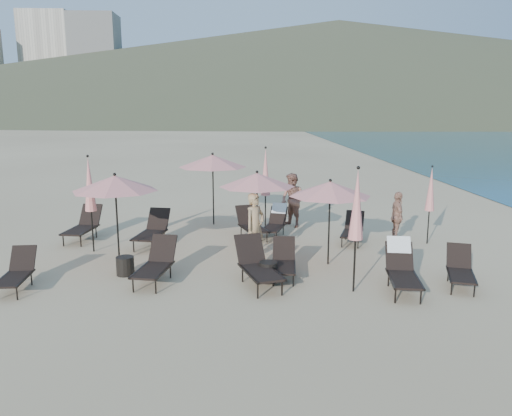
{
  "coord_description": "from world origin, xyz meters",
  "views": [
    {
      "loc": [
        -1.19,
        -10.98,
        4.04
      ],
      "look_at": [
        -0.64,
        3.5,
        1.1
      ],
      "focal_mm": 35.0,
      "sensor_mm": 36.0,
      "label": 1
    }
  ],
  "objects_px": {
    "lounger_1": "(156,263)",
    "umbrella_closed_2": "(89,185)",
    "lounger_4": "(402,267)",
    "lounger_9": "(275,221)",
    "side_table_1": "(268,272)",
    "umbrella_open_1": "(257,180)",
    "beachgoer_b": "(292,200)",
    "lounger_5": "(460,269)",
    "beachgoer_a": "(255,227)",
    "lounger_8": "(251,224)",
    "beachgoer_c": "(397,217)",
    "lounger_7": "(152,230)",
    "lounger_2": "(257,264)",
    "side_table_0": "(125,266)",
    "lounger_0": "(16,272)",
    "umbrella_closed_3": "(266,173)",
    "umbrella_closed_0": "(357,205)",
    "umbrella_open_3": "(213,161)",
    "umbrella_closed_1": "(431,190)",
    "lounger_3": "(284,261)",
    "umbrella_open_2": "(330,189)",
    "lounger_6": "(84,225)",
    "lounger_10": "(353,229)",
    "umbrella_open_0": "(115,183)"
  },
  "relations": [
    {
      "from": "lounger_6",
      "to": "beachgoer_b",
      "type": "relative_size",
      "value": 0.98
    },
    {
      "from": "side_table_0",
      "to": "beachgoer_a",
      "type": "bearing_deg",
      "value": 20.23
    },
    {
      "from": "lounger_1",
      "to": "beachgoer_a",
      "type": "relative_size",
      "value": 0.97
    },
    {
      "from": "lounger_3",
      "to": "side_table_1",
      "type": "xyz_separation_m",
      "value": [
        -0.39,
        -0.35,
        -0.16
      ]
    },
    {
      "from": "lounger_9",
      "to": "umbrella_open_1",
      "type": "height_order",
      "value": "umbrella_open_1"
    },
    {
      "from": "lounger_4",
      "to": "umbrella_closed_2",
      "type": "bearing_deg",
      "value": 165.99
    },
    {
      "from": "lounger_3",
      "to": "umbrella_closed_3",
      "type": "relative_size",
      "value": 0.54
    },
    {
      "from": "umbrella_open_2",
      "to": "umbrella_open_3",
      "type": "distance_m",
      "value": 5.64
    },
    {
      "from": "umbrella_open_1",
      "to": "beachgoer_b",
      "type": "bearing_deg",
      "value": 65.01
    },
    {
      "from": "beachgoer_b",
      "to": "lounger_1",
      "type": "bearing_deg",
      "value": -72.84
    },
    {
      "from": "umbrella_open_0",
      "to": "umbrella_closed_3",
      "type": "relative_size",
      "value": 0.85
    },
    {
      "from": "lounger_0",
      "to": "lounger_3",
      "type": "xyz_separation_m",
      "value": [
        6.09,
        0.62,
        -0.0
      ]
    },
    {
      "from": "lounger_7",
      "to": "umbrella_open_3",
      "type": "relative_size",
      "value": 0.72
    },
    {
      "from": "umbrella_closed_0",
      "to": "beachgoer_c",
      "type": "height_order",
      "value": "umbrella_closed_0"
    },
    {
      "from": "lounger_1",
      "to": "umbrella_closed_2",
      "type": "height_order",
      "value": "umbrella_closed_2"
    },
    {
      "from": "side_table_1",
      "to": "umbrella_open_1",
      "type": "bearing_deg",
      "value": 93.47
    },
    {
      "from": "lounger_3",
      "to": "beachgoer_a",
      "type": "bearing_deg",
      "value": 119.83
    },
    {
      "from": "lounger_0",
      "to": "beachgoer_c",
      "type": "height_order",
      "value": "beachgoer_c"
    },
    {
      "from": "umbrella_closed_3",
      "to": "beachgoer_b",
      "type": "height_order",
      "value": "umbrella_closed_3"
    },
    {
      "from": "lounger_9",
      "to": "umbrella_closed_2",
      "type": "bearing_deg",
      "value": -144.49
    },
    {
      "from": "lounger_0",
      "to": "umbrella_open_0",
      "type": "bearing_deg",
      "value": 43.57
    },
    {
      "from": "lounger_5",
      "to": "beachgoer_a",
      "type": "xyz_separation_m",
      "value": [
        -4.64,
        2.22,
        0.5
      ]
    },
    {
      "from": "umbrella_open_0",
      "to": "umbrella_open_2",
      "type": "xyz_separation_m",
      "value": [
        5.52,
        -0.44,
        -0.11
      ]
    },
    {
      "from": "lounger_7",
      "to": "lounger_9",
      "type": "height_order",
      "value": "lounger_7"
    },
    {
      "from": "lounger_3",
      "to": "lounger_10",
      "type": "relative_size",
      "value": 0.95
    },
    {
      "from": "lounger_4",
      "to": "side_table_0",
      "type": "height_order",
      "value": "lounger_4"
    },
    {
      "from": "umbrella_closed_3",
      "to": "beachgoer_c",
      "type": "xyz_separation_m",
      "value": [
        3.9,
        -1.61,
        -1.17
      ]
    },
    {
      "from": "umbrella_open_0",
      "to": "umbrella_closed_3",
      "type": "distance_m",
      "value": 5.23
    },
    {
      "from": "lounger_6",
      "to": "side_table_1",
      "type": "height_order",
      "value": "lounger_6"
    },
    {
      "from": "side_table_1",
      "to": "beachgoer_c",
      "type": "xyz_separation_m",
      "value": [
        4.11,
        3.36,
        0.54
      ]
    },
    {
      "from": "umbrella_closed_1",
      "to": "umbrella_closed_3",
      "type": "xyz_separation_m",
      "value": [
        -4.79,
        1.82,
        0.29
      ]
    },
    {
      "from": "lounger_9",
      "to": "beachgoer_c",
      "type": "bearing_deg",
      "value": 3.9
    },
    {
      "from": "umbrella_closed_3",
      "to": "umbrella_open_2",
      "type": "bearing_deg",
      "value": -68.75
    },
    {
      "from": "lounger_10",
      "to": "lounger_9",
      "type": "bearing_deg",
      "value": 177.6
    },
    {
      "from": "lounger_9",
      "to": "umbrella_open_0",
      "type": "distance_m",
      "value": 5.34
    },
    {
      "from": "lounger_6",
      "to": "lounger_3",
      "type": "bearing_deg",
      "value": -23.55
    },
    {
      "from": "lounger_4",
      "to": "lounger_9",
      "type": "xyz_separation_m",
      "value": [
        -2.48,
        4.91,
        -0.05
      ]
    },
    {
      "from": "umbrella_open_3",
      "to": "umbrella_open_2",
      "type": "bearing_deg",
      "value": -55.43
    },
    {
      "from": "lounger_7",
      "to": "lounger_2",
      "type": "bearing_deg",
      "value": -38.42
    },
    {
      "from": "umbrella_closed_0",
      "to": "beachgoer_b",
      "type": "bearing_deg",
      "value": 96.49
    },
    {
      "from": "umbrella_open_3",
      "to": "side_table_1",
      "type": "relative_size",
      "value": 5.26
    },
    {
      "from": "lounger_5",
      "to": "lounger_7",
      "type": "bearing_deg",
      "value": 172.31
    },
    {
      "from": "lounger_1",
      "to": "lounger_8",
      "type": "distance_m",
      "value": 4.61
    },
    {
      "from": "lounger_8",
      "to": "beachgoer_c",
      "type": "distance_m",
      "value": 4.48
    },
    {
      "from": "side_table_0",
      "to": "lounger_5",
      "type": "bearing_deg",
      "value": -7.49
    },
    {
      "from": "lounger_1",
      "to": "lounger_3",
      "type": "bearing_deg",
      "value": 14.77
    },
    {
      "from": "lounger_1",
      "to": "beachgoer_b",
      "type": "xyz_separation_m",
      "value": [
        3.8,
        5.36,
        0.47
      ]
    },
    {
      "from": "side_table_0",
      "to": "lounger_0",
      "type": "bearing_deg",
      "value": -158.35
    },
    {
      "from": "umbrella_open_1",
      "to": "umbrella_open_2",
      "type": "bearing_deg",
      "value": -37.64
    },
    {
      "from": "umbrella_closed_1",
      "to": "umbrella_closed_0",
      "type": "bearing_deg",
      "value": -129.04
    }
  ]
}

